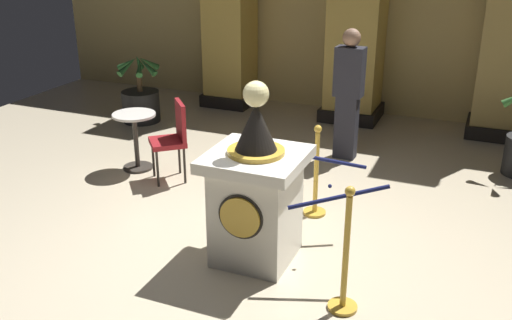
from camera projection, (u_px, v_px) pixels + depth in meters
The scene contains 11 objects.
ground_plane at pixel (242, 243), 5.60m from camera, with size 11.33×11.33×0.00m, color beige.
pedestal_clock at pixel (256, 194), 5.13m from camera, with size 0.83×0.83×1.67m.
stanchion_near at pixel (345, 268), 4.50m from camera, with size 0.24×0.24×1.08m.
stanchion_far at pixel (316, 184), 6.06m from camera, with size 0.24×0.24×1.00m.
velvet_rope at pixel (330, 177), 5.12m from camera, with size 1.13×1.14×0.22m.
column_right at pixel (512, 13), 7.88m from camera, with size 0.80×0.80×3.53m.
column_centre_rear at pixel (358, 6), 8.64m from camera, with size 0.93×0.93×3.53m.
potted_palm_left at pixel (141, 101), 9.02m from camera, with size 0.76×0.72×1.08m.
bystander_guest at pixel (348, 91), 7.36m from camera, with size 0.37×0.24×1.70m.
cafe_table at pixel (135, 134), 7.17m from camera, with size 0.53×0.53×0.73m.
cafe_chair_red at pixel (173, 134), 6.83m from camera, with size 0.56×0.56×0.96m.
Camera 1 is at (2.01, -4.46, 2.84)m, focal length 40.62 mm.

